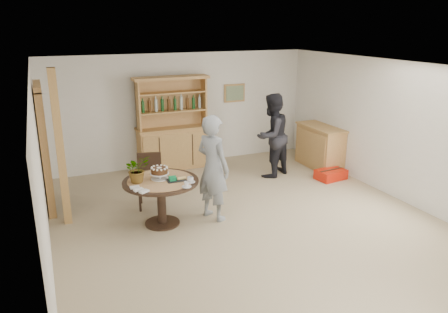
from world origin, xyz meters
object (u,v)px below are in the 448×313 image
hutch (172,138)px  adult_person (272,136)px  teen_boy (213,168)px  dining_table (161,189)px  red_suitcase (331,174)px  dining_chair (150,177)px  sideboard (320,147)px

hutch → adult_person: 2.20m
teen_boy → adult_person: 2.40m
dining_table → red_suitcase: (3.80, 0.68, -0.50)m
dining_chair → hutch: bearing=77.1°
sideboard → teen_boy: size_ratio=0.72×
dining_chair → red_suitcase: (3.78, -0.15, -0.43)m
adult_person → red_suitcase: adult_person is taller
teen_boy → adult_person: size_ratio=1.00×
red_suitcase → adult_person: bearing=139.1°
hutch → adult_person: size_ratio=1.16×
sideboard → dining_chair: bearing=-171.2°
dining_table → teen_boy: 0.90m
red_suitcase → teen_boy: bearing=-172.7°
sideboard → dining_table: (-4.04, -1.45, 0.13)m
adult_person → teen_boy: bearing=12.8°
dining_table → adult_person: 3.08m
dining_table → dining_chair: dining_chair is taller
sideboard → adult_person: adult_person is taller
hutch → teen_boy: (-0.15, -2.79, 0.19)m
dining_chair → teen_boy: (0.83, -0.93, 0.34)m
hutch → red_suitcase: bearing=-35.7°
hutch → teen_boy: size_ratio=1.16×
sideboard → dining_chair: dining_chair is taller
sideboard → dining_table: bearing=-160.3°
dining_chair → red_suitcase: 3.80m
teen_boy → red_suitcase: 3.14m
dining_table → adult_person: size_ratio=0.68×
sideboard → adult_person: (-1.29, -0.08, 0.41)m
teen_boy → adult_person: (1.90, 1.47, 0.00)m
hutch → sideboard: (3.04, -1.24, -0.22)m
sideboard → teen_boy: teen_boy is taller
red_suitcase → dining_chair: bearing=170.3°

